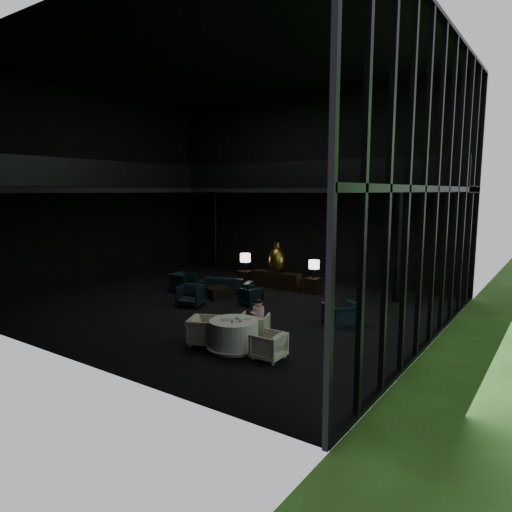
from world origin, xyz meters
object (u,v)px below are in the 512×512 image
Objects in this scene: coffee_table at (218,292)px; dining_chair_east at (268,346)px; dining_chair_west at (205,329)px; dining_chair_north at (254,326)px; lounge_armchair_west at (183,281)px; window_armchair at (342,312)px; table_lamp_left at (245,258)px; child at (258,311)px; dining_table at (234,337)px; lounge_armchair_east at (251,296)px; lounge_armchair_south at (191,294)px; console at (277,280)px; bronze_urn at (277,260)px; sofa at (227,281)px; side_table_left at (245,277)px; table_lamp_right at (314,265)px; side_table_right at (313,285)px.

coffee_table is 6.54m from dining_chair_east.
dining_chair_west reaches higher than coffee_table.
dining_chair_north is 1.51m from dining_chair_east.
lounge_armchair_west is 0.99× the size of window_armchair.
table_lamp_left reaches higher than coffee_table.
dining_chair_north is 0.42m from child.
child is at bearing 87.60° from dining_table.
lounge_armchair_east is at bearing -141.41° from dining_chair_east.
lounge_armchair_south is at bearing -44.46° from dining_chair_north.
lounge_armchair_south is at bearing -87.32° from coffee_table.
lounge_armchair_west reaches higher than dining_chair_east.
dining_chair_east is (5.01, -4.21, 0.14)m from coffee_table.
lounge_armchair_south is 4.07m from dining_chair_west.
dining_table reaches higher than console.
bronze_urn is 7.99m from dining_chair_east.
dining_chair_east is (4.93, -2.66, -0.11)m from lounge_armchair_south.
lounge_armchair_east is 3.62m from window_armchair.
coffee_table is (0.38, -0.99, -0.21)m from sofa.
window_armchair is (5.92, -3.22, -0.71)m from table_lamp_left.
dining_chair_west is at bearing -134.80° from lounge_armchair_west.
table_lamp_left reaches higher than side_table_left.
dining_chair_west is (3.47, -5.26, 0.01)m from sofa.
window_armchair is 0.64× the size of dining_table.
bronze_urn is at bearing 62.14° from lounge_armchair_south.
lounge_armchair_west is at bearing 17.97° from sofa.
table_lamp_left is at bearing -26.05° from lounge_armchair_west.
dining_chair_north is (-1.38, -2.61, -0.01)m from window_armchair.
bronze_urn reaches higher than table_lamp_right.
dining_table is 1.12m from child.
bronze_urn is at bearing -93.82° from window_armchair.
coffee_table is (-2.54, -2.78, -0.89)m from table_lamp_right.
bronze_urn reaches higher than dining_chair_west.
dining_chair_north is (1.34, -5.98, -0.71)m from table_lamp_right.
console is at bearing -49.12° from lounge_armchair_west.
dining_table is 2.10× the size of dining_chair_east.
dining_table is (4.57, -6.77, -0.77)m from table_lamp_left.
lounge_armchair_south is 5.61m from dining_chair_east.
console is 2.86× the size of table_lamp_left.
table_lamp_left is (-1.60, 0.01, 0.76)m from console.
lounge_armchair_east is 5.20m from dining_chair_east.
lounge_armchair_east is 0.72× the size of window_armchair.
sofa is (0.28, -1.65, -0.69)m from table_lamp_left.
table_lamp_left is (-1.60, 0.02, -0.09)m from bronze_urn.
dining_chair_west is at bearing -58.19° from lounge_armchair_south.
side_table_left is 0.65× the size of lounge_armchair_west.
table_lamp_left is at bearing -177.33° from table_lamp_right.
dining_chair_west is at bearing -85.55° from side_table_right.
dining_table is at bearing -55.82° from side_table_left.
table_lamp_left is 2.86m from coffee_table.
window_armchair is (5.92, -3.18, 0.10)m from side_table_left.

